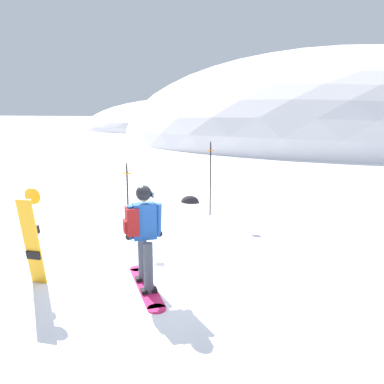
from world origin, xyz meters
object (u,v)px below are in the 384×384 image
at_px(spare_snowboard, 32,237).
at_px(piste_marker_far, 210,173).
at_px(piste_marker_near, 128,195).
at_px(rock_mid, 190,202).
at_px(snowboarder_main, 143,234).

xyz_separation_m(spare_snowboard, piste_marker_far, (1.92, 5.09, 0.34)).
relative_size(spare_snowboard, piste_marker_near, 0.93).
distance_m(piste_marker_near, rock_mid, 3.97).
distance_m(snowboarder_main, spare_snowboard, 1.82).
relative_size(piste_marker_near, rock_mid, 3.05).
distance_m(spare_snowboard, rock_mid, 6.61).
bearing_deg(rock_mid, spare_snowboard, -98.67).
bearing_deg(snowboarder_main, rock_mid, 97.43).
bearing_deg(snowboarder_main, piste_marker_far, 88.38).
distance_m(snowboarder_main, piste_marker_far, 4.76).
height_order(piste_marker_near, rock_mid, piste_marker_near).
bearing_deg(spare_snowboard, snowboarder_main, 10.99).
height_order(spare_snowboard, piste_marker_far, piste_marker_far).
xyz_separation_m(spare_snowboard, piste_marker_near, (0.54, 2.67, 0.18)).
xyz_separation_m(spare_snowboard, rock_mid, (0.99, 6.48, -0.83)).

